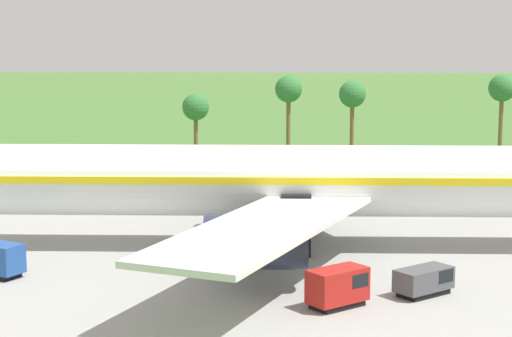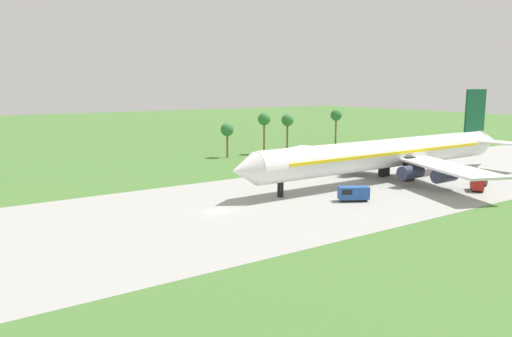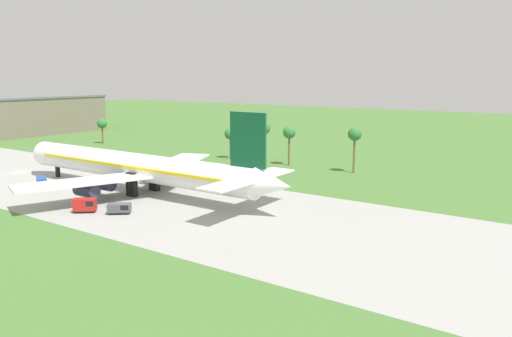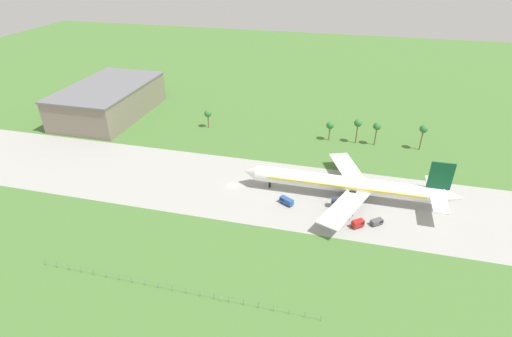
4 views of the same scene
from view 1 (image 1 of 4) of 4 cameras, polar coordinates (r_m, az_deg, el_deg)
The scene contains 4 objects.
jet_airliner at distance 76.89m, azimuth 1.24°, elevation -0.78°, with size 77.95×53.46×18.67m.
baggage_tug at distance 65.10m, azimuth 10.38°, elevation -6.77°, with size 4.48×4.14×1.92m.
catering_van at distance 61.50m, azimuth 5.13°, elevation -7.24°, with size 4.38×4.08×2.62m.
palm_tree_row at distance 123.98m, azimuth -2.39°, elevation 4.30°, with size 104.64×3.60×12.06m.
Camera 1 is at (43.99, -73.38, 18.28)m, focal length 65.00 mm.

